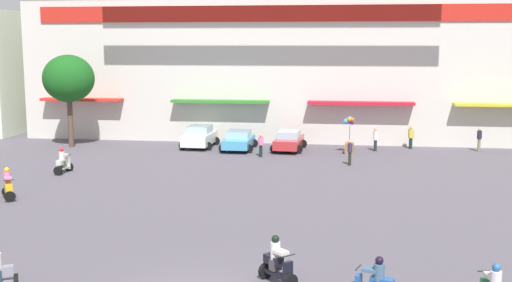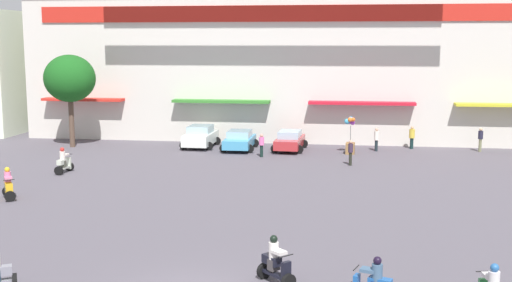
{
  "view_description": "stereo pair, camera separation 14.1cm",
  "coord_description": "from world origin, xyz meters",
  "views": [
    {
      "loc": [
        4.27,
        -17.92,
        7.64
      ],
      "look_at": [
        -0.05,
        13.58,
        2.72
      ],
      "focal_mm": 45.31,
      "sensor_mm": 36.0,
      "label": 1
    },
    {
      "loc": [
        4.41,
        -17.9,
        7.64
      ],
      "look_at": [
        -0.05,
        13.58,
        2.72
      ],
      "focal_mm": 45.31,
      "sensor_mm": 36.0,
      "label": 2
    }
  ],
  "objects": [
    {
      "name": "balloon_vendor_cart",
      "position": [
        4.68,
        26.28,
        1.14
      ],
      "size": [
        0.76,
        0.93,
        2.56
      ],
      "color": "olive",
      "rests_on": "ground"
    },
    {
      "name": "pedestrian_1",
      "position": [
        6.51,
        27.55,
        0.94
      ],
      "size": [
        0.46,
        0.46,
        1.66
      ],
      "color": "#1B262B",
      "rests_on": "ground"
    },
    {
      "name": "pedestrian_4",
      "position": [
        4.69,
        21.96,
        0.92
      ],
      "size": [
        0.39,
        0.39,
        1.59
      ],
      "color": "black",
      "rests_on": "ground"
    },
    {
      "name": "scooter_rider_3",
      "position": [
        -11.9,
        10.9,
        0.65
      ],
      "size": [
        1.16,
        1.36,
        1.58
      ],
      "color": "black",
      "rests_on": "ground"
    },
    {
      "name": "scooter_rider_4",
      "position": [
        -11.94,
        17.24,
        0.64
      ],
      "size": [
        0.62,
        1.46,
        1.54
      ],
      "color": "black",
      "rests_on": "ground"
    },
    {
      "name": "parked_car_2",
      "position": [
        0.45,
        27.04,
        0.71
      ],
      "size": [
        2.44,
        4.15,
        1.4
      ],
      "color": "#B22C30",
      "rests_on": "ground"
    },
    {
      "name": "pedestrian_0",
      "position": [
        13.68,
        28.34,
        0.97
      ],
      "size": [
        0.38,
        0.38,
        1.69
      ],
      "color": "#767654",
      "rests_on": "ground"
    },
    {
      "name": "parked_car_1",
      "position": [
        -3.1,
        26.78,
        0.71
      ],
      "size": [
        2.42,
        4.02,
        1.38
      ],
      "color": "#4398C5",
      "rests_on": "ground"
    },
    {
      "name": "colonial_building",
      "position": [
        0.0,
        36.23,
        9.3
      ],
      "size": [
        41.43,
        17.12,
        20.92
      ],
      "color": "silver",
      "rests_on": "ground"
    },
    {
      "name": "ground_plane",
      "position": [
        0.0,
        13.0,
        0.0
      ],
      "size": [
        128.0,
        128.0,
        0.0
      ],
      "primitive_type": "plane",
      "color": "#544F58"
    },
    {
      "name": "pedestrian_3",
      "position": [
        -1.18,
        24.16,
        0.89
      ],
      "size": [
        0.42,
        0.42,
        1.56
      ],
      "color": "black",
      "rests_on": "ground"
    },
    {
      "name": "plaza_tree_0",
      "position": [
        -15.41,
        26.32,
        4.96
      ],
      "size": [
        3.7,
        3.51,
        6.7
      ],
      "color": "brown",
      "rests_on": "ground"
    },
    {
      "name": "parked_car_0",
      "position": [
        -6.1,
        27.49,
        0.8
      ],
      "size": [
        2.51,
        4.01,
        1.6
      ],
      "color": "white",
      "rests_on": "ground"
    },
    {
      "name": "scooter_rider_6",
      "position": [
        2.27,
        1.6,
        0.66
      ],
      "size": [
        1.34,
        1.34,
        1.58
      ],
      "color": "black",
      "rests_on": "ground"
    },
    {
      "name": "pedestrian_2",
      "position": [
        9.06,
        28.93,
        0.92
      ],
      "size": [
        0.49,
        0.49,
        1.64
      ],
      "color": "#132929",
      "rests_on": "ground"
    }
  ]
}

